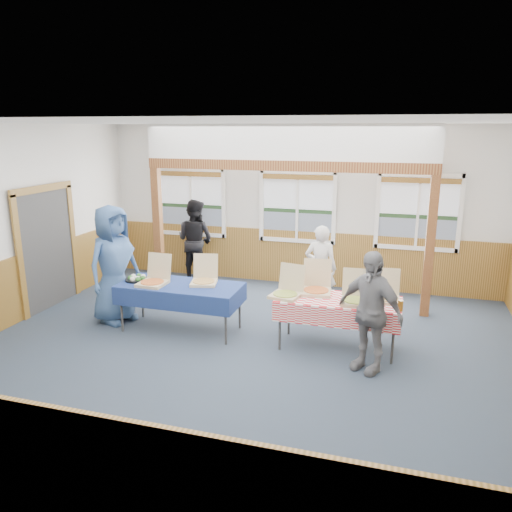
{
  "coord_description": "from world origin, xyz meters",
  "views": [
    {
      "loc": [
        2.03,
        -6.25,
        3.14
      ],
      "look_at": [
        -0.13,
        1.0,
        1.18
      ],
      "focal_mm": 35.0,
      "sensor_mm": 36.0,
      "label": 1
    }
  ],
  "objects_px": {
    "man_blue": "(114,264)",
    "table_right": "(338,303)",
    "person_grey": "(370,312)",
    "table_left": "(180,288)",
    "woman_black": "(195,240)",
    "woman_white": "(321,268)"
  },
  "relations": [
    {
      "from": "table_right",
      "to": "man_blue",
      "type": "relative_size",
      "value": 0.97
    },
    {
      "from": "man_blue",
      "to": "woman_white",
      "type": "bearing_deg",
      "value": -46.17
    },
    {
      "from": "man_blue",
      "to": "table_right",
      "type": "bearing_deg",
      "value": -71.6
    },
    {
      "from": "table_right",
      "to": "table_left",
      "type": "bearing_deg",
      "value": -164.73
    },
    {
      "from": "table_left",
      "to": "man_blue",
      "type": "height_order",
      "value": "man_blue"
    },
    {
      "from": "woman_white",
      "to": "woman_black",
      "type": "relative_size",
      "value": 0.89
    },
    {
      "from": "woman_white",
      "to": "woman_black",
      "type": "height_order",
      "value": "woman_black"
    },
    {
      "from": "table_right",
      "to": "person_grey",
      "type": "relative_size",
      "value": 1.16
    },
    {
      "from": "table_right",
      "to": "woman_white",
      "type": "height_order",
      "value": "woman_white"
    },
    {
      "from": "woman_white",
      "to": "table_left",
      "type": "bearing_deg",
      "value": 37.84
    },
    {
      "from": "person_grey",
      "to": "table_left",
      "type": "bearing_deg",
      "value": -159.41
    },
    {
      "from": "table_left",
      "to": "woman_black",
      "type": "bearing_deg",
      "value": 132.2
    },
    {
      "from": "table_right",
      "to": "woman_black",
      "type": "height_order",
      "value": "woman_black"
    },
    {
      "from": "table_left",
      "to": "man_blue",
      "type": "bearing_deg",
      "value": -159.27
    },
    {
      "from": "table_left",
      "to": "woman_black",
      "type": "height_order",
      "value": "woman_black"
    },
    {
      "from": "man_blue",
      "to": "person_grey",
      "type": "bearing_deg",
      "value": -79.05
    },
    {
      "from": "woman_white",
      "to": "person_grey",
      "type": "bearing_deg",
      "value": 115.55
    },
    {
      "from": "person_grey",
      "to": "man_blue",
      "type": "bearing_deg",
      "value": -157.39
    },
    {
      "from": "woman_white",
      "to": "person_grey",
      "type": "xyz_separation_m",
      "value": [
        0.98,
        -2.05,
        0.05
      ]
    },
    {
      "from": "table_left",
      "to": "woman_white",
      "type": "xyz_separation_m",
      "value": [
        1.96,
        1.52,
        0.06
      ]
    },
    {
      "from": "table_right",
      "to": "man_blue",
      "type": "distance_m",
      "value": 3.68
    },
    {
      "from": "man_blue",
      "to": "person_grey",
      "type": "relative_size",
      "value": 1.19
    }
  ]
}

